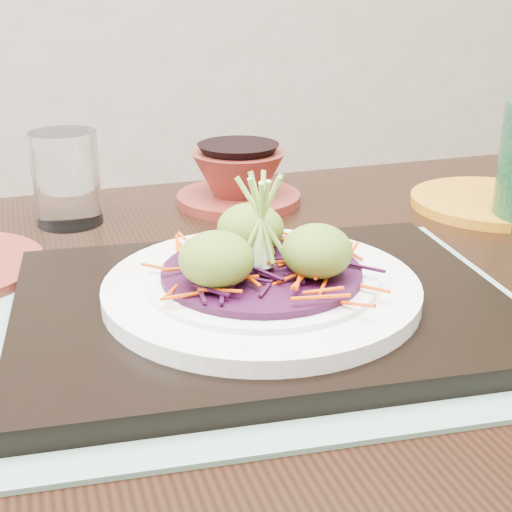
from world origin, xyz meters
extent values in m
cube|color=black|center=(0.03, -0.07, 0.71)|extent=(1.25, 0.91, 0.04)
cube|color=black|center=(0.53, 0.33, 0.35)|extent=(0.06, 0.06, 0.69)
cube|color=gray|center=(0.06, -0.10, 0.73)|extent=(0.44, 0.35, 0.00)
cube|color=black|center=(0.06, -0.10, 0.75)|extent=(0.39, 0.29, 0.02)
cylinder|color=white|center=(0.06, -0.10, 0.76)|extent=(0.25, 0.25, 0.01)
cylinder|color=white|center=(0.06, -0.10, 0.77)|extent=(0.18, 0.18, 0.01)
cylinder|color=#2F0925|center=(0.06, -0.10, 0.77)|extent=(0.16, 0.16, 0.01)
ellipsoid|color=#5D7222|center=(0.02, -0.12, 0.80)|extent=(0.06, 0.06, 0.04)
ellipsoid|color=#5D7222|center=(0.10, -0.12, 0.80)|extent=(0.06, 0.06, 0.04)
ellipsoid|color=#5D7222|center=(0.06, -0.06, 0.80)|extent=(0.06, 0.06, 0.04)
cylinder|color=white|center=(-0.09, 0.18, 0.78)|extent=(0.09, 0.09, 0.10)
cylinder|color=maroon|center=(0.11, 0.22, 0.74)|extent=(0.19, 0.19, 0.01)
cylinder|color=#B26C13|center=(0.40, 0.14, 0.74)|extent=(0.21, 0.21, 0.01)
camera|label=1|loc=(-0.05, -0.60, 0.99)|focal=50.00mm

